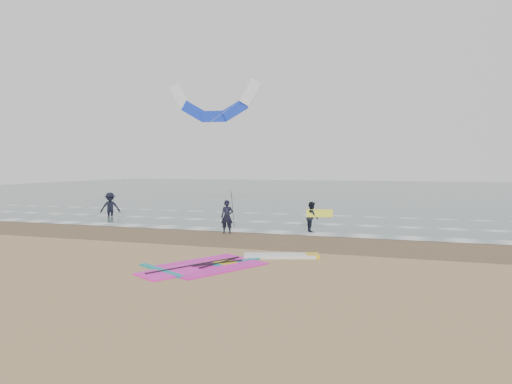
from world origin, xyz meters
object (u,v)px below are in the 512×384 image
(person_walking, at_px, (312,217))
(person_wading, at_px, (110,202))
(person_standing, at_px, (227,217))
(surf_kite, at_px, (214,105))
(windsurf_rig, at_px, (231,263))

(person_walking, height_order, person_wading, person_wading)
(person_standing, bearing_deg, person_walking, 12.38)
(person_wading, bearing_deg, surf_kite, 7.29)
(person_standing, relative_size, surf_kite, 0.19)
(windsurf_rig, xyz_separation_m, person_standing, (-2.62, 6.40, 0.79))
(windsurf_rig, bearing_deg, surf_kite, 114.67)
(person_walking, xyz_separation_m, surf_kite, (-8.52, 7.72, 6.82))
(windsurf_rig, relative_size, person_standing, 3.39)
(windsurf_rig, distance_m, surf_kite, 18.98)
(person_walking, distance_m, person_wading, 14.00)
(windsurf_rig, height_order, person_walking, person_walking)
(person_wading, relative_size, surf_kite, 0.22)
(windsurf_rig, distance_m, person_walking, 8.23)
(person_standing, bearing_deg, surf_kite, 104.91)
(person_standing, height_order, person_wading, person_wading)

